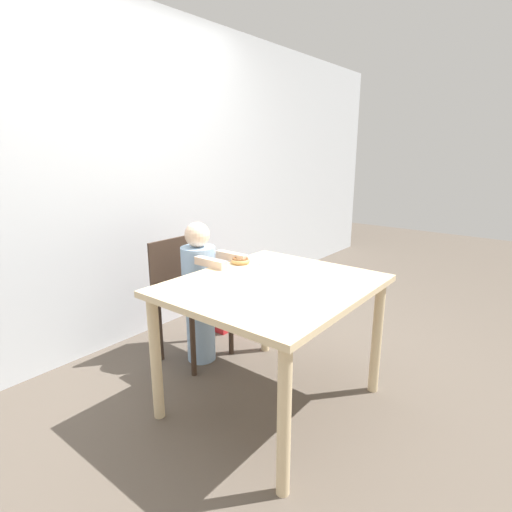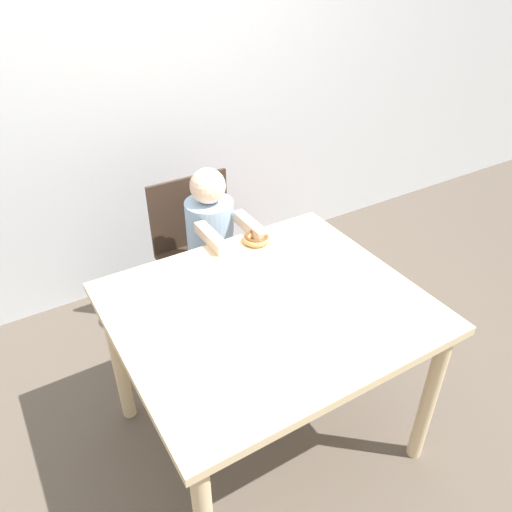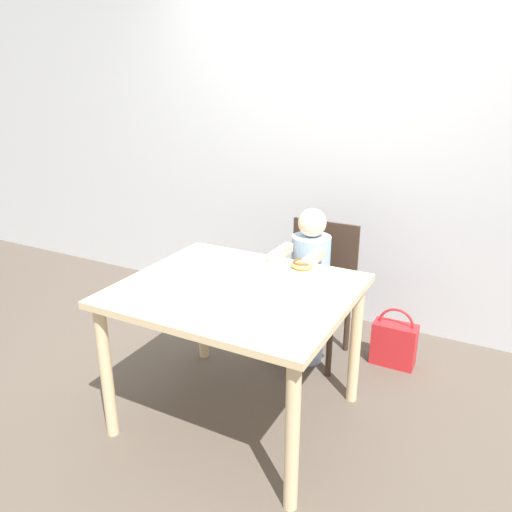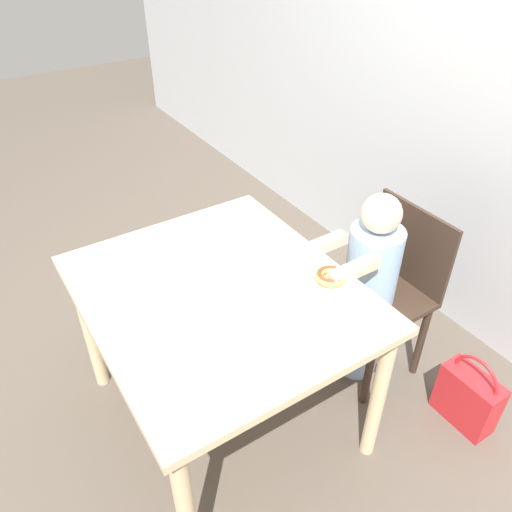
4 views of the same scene
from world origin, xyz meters
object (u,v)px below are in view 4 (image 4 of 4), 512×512
(child_figure, at_px, (367,290))
(donut, at_px, (331,276))
(chair, at_px, (385,289))
(handbag, at_px, (468,397))

(child_figure, relative_size, donut, 8.31)
(chair, relative_size, child_figure, 0.86)
(donut, bearing_deg, handbag, 49.83)
(donut, height_order, handbag, donut)
(donut, xyz_separation_m, handbag, (0.43, 0.51, -0.62))
(child_figure, bearing_deg, handbag, 21.72)
(child_figure, bearing_deg, chair, 90.00)
(chair, bearing_deg, donut, -80.22)
(chair, height_order, child_figure, child_figure)
(chair, height_order, handbag, chair)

